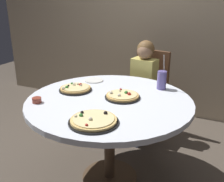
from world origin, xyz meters
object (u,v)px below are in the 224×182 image
at_px(diner_child, 140,97).
at_px(soda_cup, 162,80).
at_px(pizza_pepperoni, 93,121).
at_px(dining_table, 109,109).
at_px(pizza_veggie, 122,96).
at_px(sauce_bowl, 37,100).
at_px(plate_small, 94,80).
at_px(chair_wooden, 148,88).
at_px(pizza_cheese, 75,89).

bearing_deg(diner_child, soda_cup, -50.27).
bearing_deg(pizza_pepperoni, dining_table, 101.77).
relative_size(pizza_pepperoni, soda_cup, 1.06).
xyz_separation_m(pizza_veggie, pizza_pepperoni, (0.00, -0.48, -0.00)).
height_order(diner_child, pizza_pepperoni, diner_child).
height_order(sauce_bowl, plate_small, sauce_bowl).
distance_m(diner_child, soda_cup, 0.61).
bearing_deg(dining_table, plate_small, 133.36).
distance_m(pizza_veggie, soda_cup, 0.41).
bearing_deg(soda_cup, plate_small, -175.71).
distance_m(diner_child, pizza_pepperoni, 1.25).
relative_size(chair_wooden, pizza_pepperoni, 2.91).
bearing_deg(diner_child, sauce_bowl, -112.51).
bearing_deg(sauce_bowl, chair_wooden, 69.25).
xyz_separation_m(diner_child, sauce_bowl, (-0.45, -1.10, 0.29)).
bearing_deg(dining_table, pizza_cheese, 171.24).
bearing_deg(pizza_pepperoni, pizza_veggie, 90.15).
bearing_deg(sauce_bowl, pizza_pepperoni, -11.50).
distance_m(diner_child, sauce_bowl, 1.22).
height_order(dining_table, pizza_pepperoni, pizza_pepperoni).
xyz_separation_m(pizza_pepperoni, plate_small, (-0.42, 0.77, -0.01)).
bearing_deg(chair_wooden, plate_small, -119.81).
distance_m(pizza_veggie, sauce_bowl, 0.66).
xyz_separation_m(diner_child, soda_cup, (0.32, -0.39, 0.35)).
relative_size(dining_table, chair_wooden, 1.38).
relative_size(pizza_veggie, pizza_cheese, 1.00).
distance_m(dining_table, pizza_cheese, 0.37).
bearing_deg(sauce_bowl, pizza_veggie, 33.63).
relative_size(chair_wooden, pizza_cheese, 3.37).
bearing_deg(plate_small, soda_cup, 4.29).
xyz_separation_m(dining_table, soda_cup, (0.31, 0.41, 0.17)).
distance_m(chair_wooden, pizza_veggie, 0.94).
bearing_deg(pizza_pepperoni, chair_wooden, 92.91).
height_order(soda_cup, plate_small, soda_cup).
height_order(pizza_cheese, soda_cup, soda_cup).
distance_m(dining_table, plate_small, 0.50).
xyz_separation_m(dining_table, diner_child, (-0.01, 0.79, -0.18)).
bearing_deg(plate_small, chair_wooden, 60.19).
xyz_separation_m(sauce_bowl, plate_small, (0.13, 0.66, -0.02)).
distance_m(chair_wooden, plate_small, 0.75).
xyz_separation_m(soda_cup, sauce_bowl, (-0.78, -0.71, -0.06)).
height_order(dining_table, plate_small, plate_small).
bearing_deg(soda_cup, pizza_veggie, -123.29).
xyz_separation_m(chair_wooden, pizza_veggie, (0.07, -0.91, 0.24)).
distance_m(pizza_cheese, pizza_pepperoni, 0.64).
bearing_deg(chair_wooden, pizza_pepperoni, -87.09).
xyz_separation_m(diner_child, plate_small, (-0.32, -0.44, 0.27)).
distance_m(pizza_veggie, pizza_pepperoni, 0.48).
relative_size(pizza_veggie, sauce_bowl, 4.04).
relative_size(sauce_bowl, plate_small, 0.39).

